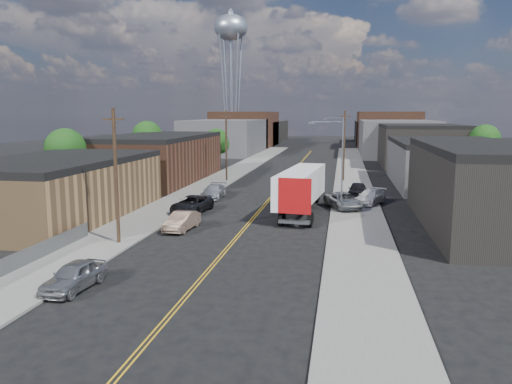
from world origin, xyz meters
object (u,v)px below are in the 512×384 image
at_px(car_left_b, 182,221).
at_px(car_left_d, 214,191).
at_px(car_left_c, 192,204).
at_px(car_right_lot_a, 343,200).
at_px(car_right_lot_b, 370,197).
at_px(car_right_lot_c, 357,190).
at_px(water_tower, 231,33).
at_px(car_left_a, 74,276).
at_px(semi_truck, 302,186).

height_order(car_left_b, car_left_d, car_left_d).
distance_m(car_left_c, car_left_d, 8.47).
height_order(car_left_d, car_right_lot_a, car_right_lot_a).
relative_size(car_right_lot_b, car_right_lot_c, 1.09).
xyz_separation_m(water_tower, car_right_lot_a, (30.20, -83.41, -29.73)).
bearing_deg(car_left_d, car_left_c, -90.89).
height_order(car_left_a, car_right_lot_b, car_right_lot_b).
bearing_deg(water_tower, car_left_a, -81.89).
xyz_separation_m(semi_truck, car_right_lot_a, (4.04, 1.26, -1.53)).
relative_size(water_tower, car_right_lot_a, 6.67).
relative_size(car_left_b, car_left_c, 0.80).
distance_m(semi_truck, car_left_c, 11.06).
height_order(semi_truck, car_right_lot_c, semi_truck).
height_order(semi_truck, car_right_lot_b, semi_truck).
bearing_deg(car_right_lot_b, car_left_a, -97.06).
bearing_deg(car_left_c, car_left_d, 97.20).
bearing_deg(car_left_d, car_right_lot_c, 9.84).
height_order(semi_truck, car_left_c, semi_truck).
xyz_separation_m(car_left_c, car_right_lot_a, (14.60, 4.13, 0.11)).
relative_size(water_tower, car_left_a, 8.12).
bearing_deg(car_right_lot_c, car_left_d, -163.04).
bearing_deg(car_right_lot_a, car_right_lot_b, 24.09).
bearing_deg(car_right_lot_c, car_left_b, -121.88).
relative_size(water_tower, car_right_lot_c, 7.82).
relative_size(car_left_d, car_right_lot_c, 1.12).
bearing_deg(semi_truck, car_right_lot_c, 62.90).
xyz_separation_m(car_left_a, car_left_c, (0.00, 21.89, 0.03)).
distance_m(water_tower, car_left_d, 85.95).
bearing_deg(car_left_a, car_right_lot_c, 69.19).
height_order(semi_truck, car_right_lot_a, semi_truck).
relative_size(semi_truck, car_right_lot_a, 3.01).
height_order(car_left_a, car_right_lot_a, car_right_lot_a).
relative_size(car_left_a, car_right_lot_a, 0.82).
bearing_deg(car_right_lot_a, car_left_d, 141.95).
relative_size(semi_truck, car_right_lot_c, 3.53).
height_order(water_tower, car_left_b, water_tower).
xyz_separation_m(water_tower, car_right_lot_c, (31.77, -76.00, -29.69)).
bearing_deg(car_left_c, semi_truck, 22.41).
height_order(water_tower, car_right_lot_a, water_tower).
distance_m(car_left_a, car_left_d, 30.36).
bearing_deg(water_tower, car_left_b, -79.84).
relative_size(car_left_d, car_right_lot_b, 1.03).
xyz_separation_m(car_left_a, car_right_lot_c, (16.17, 33.42, 0.18)).
bearing_deg(car_left_c, car_left_b, -71.95).
xyz_separation_m(water_tower, car_left_d, (15.60, -79.06, -29.88)).
distance_m(car_left_a, car_right_lot_c, 37.13).
bearing_deg(car_left_c, car_right_lot_b, 29.06).
bearing_deg(car_left_c, car_left_a, -82.80).
distance_m(car_left_d, car_right_lot_c, 16.46).
bearing_deg(semi_truck, car_left_d, 157.91).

